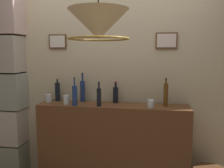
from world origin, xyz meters
TOP-DOWN VIEW (x-y plane):
  - panelled_rear_partition at (-0.00, 1.10)m, footprint 3.34×0.15m
  - stone_pillar at (-1.40, 0.95)m, footprint 0.47×0.34m
  - bar_shelf_unit at (0.00, 0.85)m, footprint 1.76×0.34m
  - liquor_bottle_port at (-0.40, 0.97)m, footprint 0.06×0.06m
  - liquor_bottle_scotch at (-0.14, 0.76)m, footprint 0.05×0.05m
  - liquor_bottle_rye at (0.60, 0.87)m, footprint 0.05×0.05m
  - liquor_bottle_brandy at (-0.42, 0.74)m, footprint 0.06×0.06m
  - liquor_bottle_vermouth at (-0.72, 0.96)m, footprint 0.06×0.06m
  - liquor_bottle_vodka at (0.02, 0.97)m, footprint 0.06×0.06m
  - glass_tumbler_rocks at (-0.81, 0.88)m, footprint 0.08×0.08m
  - glass_tumbler_highball at (0.44, 0.77)m, footprint 0.07×0.07m
  - glass_tumbler_shot at (-0.54, 0.78)m, footprint 0.07×0.07m
  - pendant_lamp at (0.04, -0.05)m, footprint 0.47×0.47m

SIDE VIEW (x-z plane):
  - bar_shelf_unit at x=0.00m, z-range 0.00..1.06m
  - glass_tumbler_highball at x=0.44m, z-range 1.06..1.14m
  - glass_tumbler_rocks at x=-0.81m, z-range 1.06..1.15m
  - glass_tumbler_shot at x=-0.54m, z-range 1.06..1.16m
  - liquor_bottle_vodka at x=0.02m, z-range 1.03..1.29m
  - liquor_bottle_scotch at x=-0.14m, z-range 1.02..1.30m
  - liquor_bottle_vermouth at x=-0.72m, z-range 1.03..1.32m
  - liquor_bottle_brandy at x=-0.42m, z-range 1.01..1.34m
  - liquor_bottle_rye at x=0.60m, z-range 1.03..1.35m
  - liquor_bottle_port at x=-0.40m, z-range 1.02..1.37m
  - stone_pillar at x=-1.40m, z-range 0.02..2.81m
  - panelled_rear_partition at x=0.00m, z-range 0.07..2.94m
  - pendant_lamp at x=0.04m, z-range 1.61..2.10m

